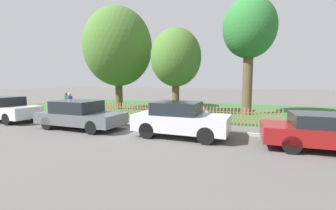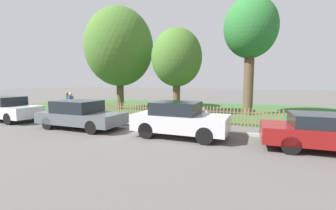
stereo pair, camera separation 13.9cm
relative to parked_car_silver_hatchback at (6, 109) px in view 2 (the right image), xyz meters
name	(u,v)px [view 2 (the right image)]	position (x,y,z in m)	size (l,w,h in m)	color
ground_plane	(134,127)	(7.84, 1.19, -0.72)	(120.00, 120.00, 0.00)	#565451
kerb_stone	(135,125)	(7.84, 1.29, -0.66)	(30.44, 0.20, 0.12)	#9E998E
grass_strip	(182,109)	(7.84, 9.21, -0.72)	(30.44, 11.64, 0.01)	#33602D
park_fence	(153,112)	(7.84, 3.40, -0.24)	(30.44, 0.05, 0.97)	olive
parked_car_silver_hatchback	(6,109)	(0.00, 0.00, 0.00)	(4.30, 1.83, 1.42)	silver
parked_car_black_saloon	(80,114)	(5.56, -0.11, -0.03)	(4.27, 1.87, 1.37)	#51565B
parked_car_navy_estate	(179,119)	(10.64, 0.03, 0.02)	(3.90, 1.78, 1.46)	#BCBCC1
parked_car_red_compact	(332,132)	(15.95, 0.01, -0.08)	(4.52, 1.94, 1.24)	maroon
covered_motorcycle	(195,115)	(10.78, 2.11, -0.10)	(1.81, 0.90, 1.02)	black
tree_nearest_kerb	(119,47)	(3.08, 7.22, 4.34)	(5.50, 5.50, 8.25)	brown
tree_behind_motorcycle	(177,58)	(8.33, 6.33, 3.20)	(3.53, 3.53, 5.99)	brown
tree_mid_park	(250,30)	(13.08, 7.70, 5.03)	(3.52, 3.52, 7.91)	brown
pedestrian_near_fence	(71,104)	(3.06, 1.84, 0.20)	(0.46, 0.46, 1.63)	black
pedestrian_by_lamp	(68,102)	(1.89, 2.75, 0.18)	(0.40, 0.40, 1.60)	slate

